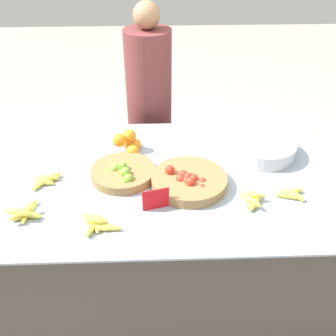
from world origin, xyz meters
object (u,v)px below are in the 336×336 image
at_px(metal_bowl, 263,148).
at_px(vendor_person, 150,118).
at_px(price_sign, 156,199).
at_px(tomato_basket, 189,181).
at_px(lime_bowl, 123,172).

height_order(metal_bowl, vendor_person, vendor_person).
bearing_deg(price_sign, tomato_basket, 30.33).
relative_size(lime_bowl, vendor_person, 0.23).
xyz_separation_m(lime_bowl, vendor_person, (0.14, 0.85, -0.12)).
bearing_deg(vendor_person, metal_bowl, -45.03).
xyz_separation_m(tomato_basket, vendor_person, (-0.21, 0.94, -0.12)).
bearing_deg(metal_bowl, lime_bowl, -166.28).
xyz_separation_m(lime_bowl, metal_bowl, (0.80, 0.19, 0.01)).
relative_size(lime_bowl, metal_bowl, 0.91).
distance_m(tomato_basket, price_sign, 0.25).
bearing_deg(vendor_person, tomato_basket, -77.73).
relative_size(metal_bowl, vendor_person, 0.25).
height_order(tomato_basket, vendor_person, vendor_person).
height_order(price_sign, vendor_person, vendor_person).
height_order(lime_bowl, price_sign, price_sign).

